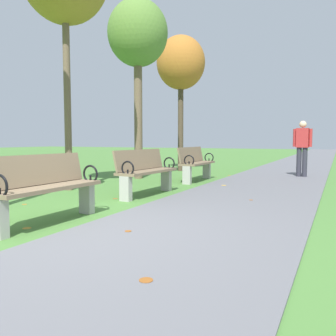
{
  "coord_description": "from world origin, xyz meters",
  "views": [
    {
      "loc": [
        2.91,
        -3.28,
        1.09
      ],
      "look_at": [
        -0.05,
        2.74,
        0.55
      ],
      "focal_mm": 37.41,
      "sensor_mm": 36.0,
      "label": 1
    }
  ],
  "objects": [
    {
      "name": "scattered_leaves",
      "position": [
        -0.41,
        1.73,
        0.01
      ],
      "size": [
        4.2,
        8.96,
        0.02
      ],
      "color": "#93511E",
      "rests_on": "ground"
    },
    {
      "name": "paved_walkway",
      "position": [
        1.31,
        18.0,
        0.01
      ],
      "size": [
        2.63,
        44.0,
        0.02
      ],
      "primitive_type": "cube",
      "color": "slate",
      "rests_on": "ground"
    },
    {
      "name": "park_bench_3",
      "position": [
        -0.5,
        5.33,
        0.49
      ],
      "size": [
        0.5,
        1.61,
        0.9
      ],
      "color": "#7A664C",
      "rests_on": "ground"
    },
    {
      "name": "tree_4",
      "position": [
        -2.12,
        7.96,
        3.7
      ],
      "size": [
        1.67,
        1.67,
        4.67
      ],
      "color": "#4C3D2D",
      "rests_on": "ground"
    },
    {
      "name": "pedestrian_walking",
      "position": [
        1.93,
        7.57,
        0.93
      ],
      "size": [
        0.53,
        0.24,
        1.62
      ],
      "color": "#2D2D38",
      "rests_on": "paved_walkway"
    },
    {
      "name": "tree_3",
      "position": [
        -2.2,
        5.22,
        3.95
      ],
      "size": [
        1.66,
        1.66,
        4.94
      ],
      "color": "brown",
      "rests_on": "ground"
    },
    {
      "name": "park_bench_2",
      "position": [
        -0.5,
        2.66,
        0.49
      ],
      "size": [
        0.54,
        1.62,
        0.9
      ],
      "color": "#7A664C",
      "rests_on": "ground"
    },
    {
      "name": "ground_plane",
      "position": [
        0.0,
        0.0,
        0.0
      ],
      "size": [
        80.0,
        80.0,
        0.0
      ],
      "primitive_type": "plane",
      "color": "#4C7F38"
    },
    {
      "name": "park_bench_1",
      "position": [
        -0.5,
        0.05,
        0.49
      ],
      "size": [
        0.5,
        1.61,
        0.9
      ],
      "color": "#7A664C",
      "rests_on": "ground"
    }
  ]
}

